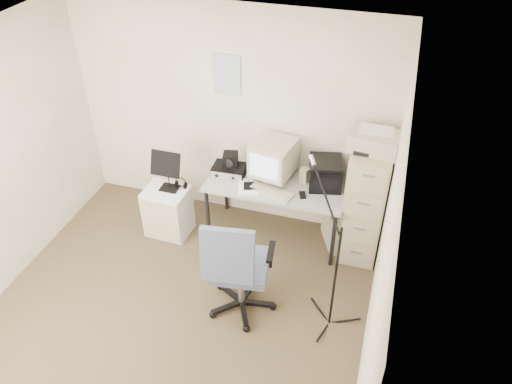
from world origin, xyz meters
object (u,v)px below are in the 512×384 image
(side_cart, at_px, (168,211))
(office_chair, at_px, (241,264))
(filing_cabinet, at_px, (365,203))
(desk, at_px, (276,210))

(side_cart, bearing_deg, office_chair, -33.51)
(filing_cabinet, xyz_separation_m, office_chair, (-0.99, -1.16, -0.07))
(filing_cabinet, bearing_deg, desk, -178.19)
(desk, relative_size, office_chair, 1.30)
(desk, bearing_deg, filing_cabinet, 1.81)
(desk, distance_m, office_chair, 1.15)
(desk, height_order, office_chair, office_chair)
(desk, bearing_deg, side_cart, -166.06)
(office_chair, bearing_deg, desk, 79.91)
(filing_cabinet, distance_m, side_cart, 2.19)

